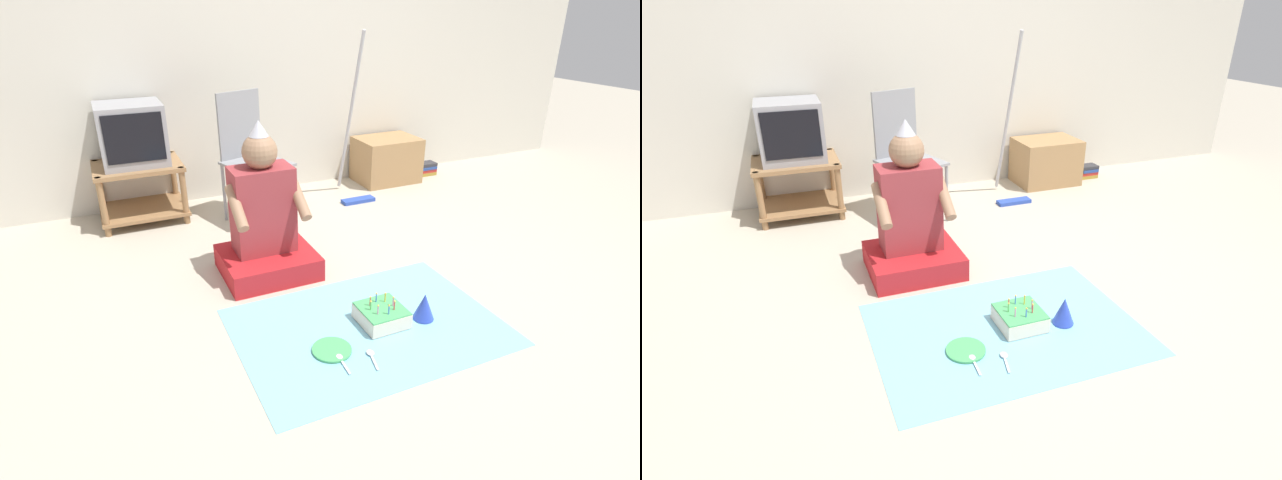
{
  "view_description": "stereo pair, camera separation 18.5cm",
  "coord_description": "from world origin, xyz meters",
  "views": [
    {
      "loc": [
        -1.37,
        -1.9,
        1.51
      ],
      "look_at": [
        -0.37,
        0.3,
        0.35
      ],
      "focal_mm": 28.0,
      "sensor_mm": 36.0,
      "label": 1
    },
    {
      "loc": [
        -1.2,
        -1.97,
        1.51
      ],
      "look_at": [
        -0.37,
        0.3,
        0.35
      ],
      "focal_mm": 28.0,
      "sensor_mm": 36.0,
      "label": 2
    }
  ],
  "objects": [
    {
      "name": "birthday_cake",
      "position": [
        -0.19,
        -0.08,
        0.05
      ],
      "size": [
        0.23,
        0.23,
        0.14
      ],
      "color": "#F4E0C6",
      "rests_on": "party_cloth"
    },
    {
      "name": "book_pile",
      "position": [
        1.46,
        1.88,
        0.05
      ],
      "size": [
        0.19,
        0.15,
        0.11
      ],
      "color": "#A88933",
      "rests_on": "ground_plane"
    },
    {
      "name": "cardboard_box_stack",
      "position": [
        1.01,
        1.88,
        0.2
      ],
      "size": [
        0.54,
        0.41,
        0.4
      ],
      "color": "#A87F51",
      "rests_on": "ground_plane"
    },
    {
      "name": "plastic_spoon_near",
      "position": [
        -0.52,
        -0.26,
        0.01
      ],
      "size": [
        0.04,
        0.15,
        0.01
      ],
      "color": "white",
      "rests_on": "party_cloth"
    },
    {
      "name": "ground_plane",
      "position": [
        0.0,
        0.0,
        0.0
      ],
      "size": [
        16.0,
        16.0,
        0.0
      ],
      "primitive_type": "plane",
      "color": "#BCB29E"
    },
    {
      "name": "tv_stand",
      "position": [
        -1.13,
        1.86,
        0.26
      ],
      "size": [
        0.62,
        0.5,
        0.43
      ],
      "color": "#997047",
      "rests_on": "ground_plane"
    },
    {
      "name": "party_cloth",
      "position": [
        -0.27,
        -0.08,
        0.0
      ],
      "size": [
        1.34,
        0.93,
        0.01
      ],
      "color": "#7FC6E0",
      "rests_on": "ground_plane"
    },
    {
      "name": "party_hat_blue",
      "position": [
        0.03,
        -0.14,
        0.08
      ],
      "size": [
        0.11,
        0.11,
        0.14
      ],
      "color": "blue",
      "rests_on": "party_cloth"
    },
    {
      "name": "plastic_spoon_far",
      "position": [
        -0.38,
        -0.29,
        0.01
      ],
      "size": [
        0.05,
        0.14,
        0.01
      ],
      "color": "white",
      "rests_on": "party_cloth"
    },
    {
      "name": "folding_chair",
      "position": [
        -0.37,
        1.55,
        0.53
      ],
      "size": [
        0.51,
        0.52,
        0.94
      ],
      "color": "gray",
      "rests_on": "ground_plane"
    },
    {
      "name": "dust_mop",
      "position": [
        0.52,
        1.6,
        0.4
      ],
      "size": [
        0.28,
        0.42,
        1.33
      ],
      "color": "#2D4CB2",
      "rests_on": "ground_plane"
    },
    {
      "name": "paper_plate",
      "position": [
        -0.53,
        -0.18,
        0.01
      ],
      "size": [
        0.19,
        0.19,
        0.01
      ],
      "color": "#4CB266",
      "rests_on": "party_cloth"
    },
    {
      "name": "tv",
      "position": [
        -1.13,
        1.88,
        0.65
      ],
      "size": [
        0.45,
        0.42,
        0.43
      ],
      "color": "#99999E",
      "rests_on": "tv_stand"
    },
    {
      "name": "person_seated",
      "position": [
        -0.55,
        0.7,
        0.3
      ],
      "size": [
        0.55,
        0.48,
        0.92
      ],
      "color": "red",
      "rests_on": "ground_plane"
    },
    {
      "name": "wall_back",
      "position": [
        0.0,
        2.14,
        1.27
      ],
      "size": [
        6.4,
        0.06,
        2.55
      ],
      "color": "beige",
      "rests_on": "ground_plane"
    }
  ]
}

